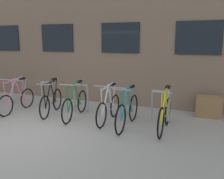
# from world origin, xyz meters

# --- Properties ---
(ground_plane) EXTENTS (42.00, 42.00, 0.00)m
(ground_plane) POSITION_xyz_m (0.00, 0.00, 0.00)
(ground_plane) COLOR #9E998E
(storefront_building) EXTENTS (28.00, 6.98, 6.59)m
(storefront_building) POSITION_xyz_m (0.00, 6.67, 3.30)
(storefront_building) COLOR #7A604C
(storefront_building) RESTS_ON ground
(bike_rack) EXTENTS (6.51, 0.05, 0.86)m
(bike_rack) POSITION_xyz_m (-0.18, 1.90, 0.51)
(bike_rack) COLOR gray
(bike_rack) RESTS_ON ground
(bicycle_teal) EXTENTS (0.44, 1.79, 1.08)m
(bicycle_teal) POSITION_xyz_m (2.12, 1.23, 0.40)
(bicycle_teal) COLOR black
(bicycle_teal) RESTS_ON ground
(bicycle_pink) EXTENTS (0.44, 1.62, 1.09)m
(bicycle_pink) POSITION_xyz_m (-1.44, 1.24, 0.37)
(bicycle_pink) COLOR black
(bicycle_pink) RESTS_ON ground
(bicycle_black) EXTENTS (0.52, 1.61, 1.04)m
(bicycle_black) POSITION_xyz_m (-0.33, 1.44, 0.38)
(bicycle_black) COLOR black
(bicycle_black) RESTS_ON ground
(bicycle_white) EXTENTS (0.44, 1.62, 1.07)m
(bicycle_white) POSITION_xyz_m (1.52, 1.42, 0.37)
(bicycle_white) COLOR black
(bicycle_white) RESTS_ON ground
(bicycle_yellow) EXTENTS (0.44, 1.70, 1.07)m
(bicycle_yellow) POSITION_xyz_m (3.03, 1.30, 0.40)
(bicycle_yellow) COLOR black
(bicycle_yellow) RESTS_ON ground
(bicycle_green) EXTENTS (0.44, 1.75, 1.05)m
(bicycle_green) POSITION_xyz_m (0.50, 1.41, 0.38)
(bicycle_green) COLOR black
(bicycle_green) RESTS_ON ground
(planter_box) EXTENTS (0.70, 0.44, 0.60)m
(planter_box) POSITION_xyz_m (4.03, 2.85, 0.30)
(planter_box) COLOR olive
(planter_box) RESTS_ON ground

